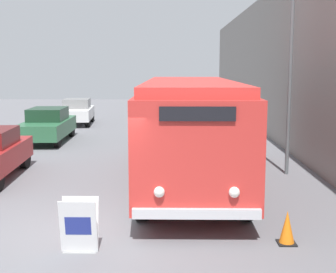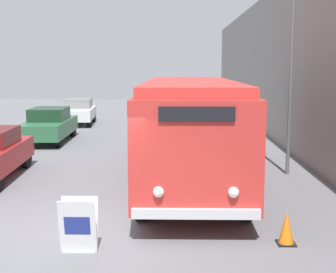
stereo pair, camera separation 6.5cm
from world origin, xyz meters
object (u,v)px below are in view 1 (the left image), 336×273
object	(u,v)px
streetlamp	(292,32)
parked_car_far	(77,111)
parked_car_mid	(48,125)
sign_board	(79,226)
traffic_cone	(287,228)
vintage_bus	(189,126)

from	to	relation	value
streetlamp	parked_car_far	size ratio (longest dim) A/B	1.68
parked_car_mid	streetlamp	bearing A→B (deg)	-36.19
streetlamp	parked_car_mid	distance (m)	12.15
sign_board	parked_car_far	bearing A→B (deg)	101.88
parked_car_mid	traffic_cone	bearing A→B (deg)	-59.09
vintage_bus	sign_board	xyz separation A→B (m)	(-2.23, -5.29, -1.24)
vintage_bus	parked_car_far	distance (m)	15.65
vintage_bus	parked_car_mid	distance (m)	10.06
parked_car_mid	traffic_cone	xyz separation A→B (m)	(8.13, -12.58, -0.46)
vintage_bus	sign_board	world-z (taller)	vintage_bus
vintage_bus	streetlamp	world-z (taller)	streetlamp
sign_board	parked_car_mid	xyz separation A→B (m)	(-4.11, 13.03, 0.29)
vintage_bus	parked_car_mid	world-z (taller)	vintage_bus
streetlamp	traffic_cone	size ratio (longest dim) A/B	10.50
vintage_bus	parked_car_mid	size ratio (longest dim) A/B	2.07
sign_board	parked_car_far	xyz separation A→B (m)	(-4.12, 19.56, 0.28)
sign_board	streetlamp	world-z (taller)	streetlamp
parked_car_far	traffic_cone	xyz separation A→B (m)	(8.13, -19.11, -0.45)
vintage_bus	streetlamp	distance (m)	4.43
streetlamp	parked_car_far	xyz separation A→B (m)	(-9.56, 13.03, -3.75)
sign_board	traffic_cone	distance (m)	4.05
sign_board	traffic_cone	size ratio (longest dim) A/B	1.54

